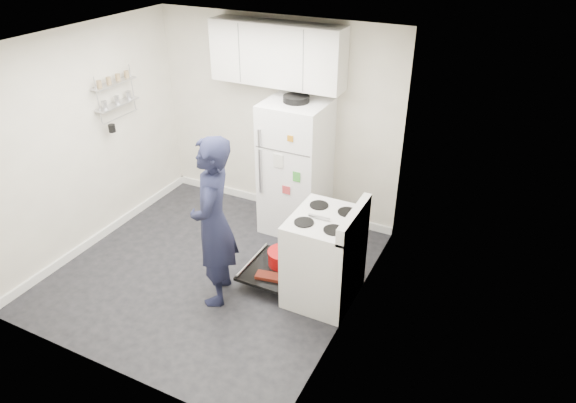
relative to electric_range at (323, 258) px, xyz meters
The scene contains 7 objects.
room 1.49m from the electric_range, behind, with size 3.21×3.21×2.51m.
electric_range is the anchor object (origin of this frame).
open_oven_door 0.62m from the electric_range, behind, with size 0.55×0.72×0.24m.
refrigerator 1.43m from the electric_range, 127.22° to the left, with size 0.72×0.74×1.71m.
upper_cabinets 2.38m from the electric_range, 132.27° to the left, with size 1.60×0.33×0.70m, color silver.
wall_shelf_rack 3.05m from the electric_range, behind, with size 0.14×0.60×0.61m.
person 1.16m from the electric_range, 153.64° to the right, with size 0.65×0.43×1.78m, color #161932.
Camera 1 is at (2.80, -3.77, 3.52)m, focal length 32.00 mm.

